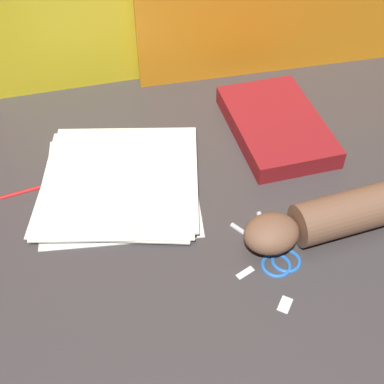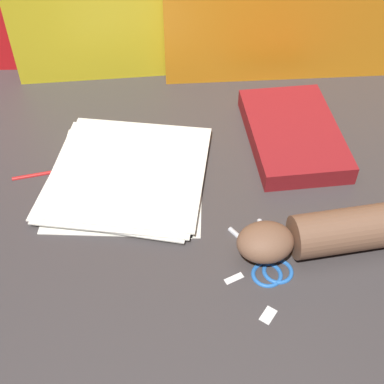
{
  "view_description": "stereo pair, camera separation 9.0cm",
  "coord_description": "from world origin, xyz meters",
  "px_view_note": "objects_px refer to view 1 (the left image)",
  "views": [
    {
      "loc": [
        -0.04,
        -0.63,
        0.71
      ],
      "look_at": [
        -0.0,
        -0.01,
        0.06
      ],
      "focal_mm": 50.0,
      "sensor_mm": 36.0,
      "label": 1
    },
    {
      "loc": [
        0.05,
        -0.63,
        0.71
      ],
      "look_at": [
        -0.0,
        -0.01,
        0.06
      ],
      "focal_mm": 50.0,
      "sensor_mm": 36.0,
      "label": 2
    }
  ],
  "objects_px": {
    "scissors": "(275,253)",
    "hand_forearm": "(343,214)",
    "book_closed": "(276,125)",
    "paper_stack": "(120,181)"
  },
  "relations": [
    {
      "from": "book_closed",
      "to": "hand_forearm",
      "type": "bearing_deg",
      "value": -76.33
    },
    {
      "from": "book_closed",
      "to": "scissors",
      "type": "bearing_deg",
      "value": -100.29
    },
    {
      "from": "scissors",
      "to": "hand_forearm",
      "type": "relative_size",
      "value": 0.41
    },
    {
      "from": "book_closed",
      "to": "hand_forearm",
      "type": "relative_size",
      "value": 0.86
    },
    {
      "from": "paper_stack",
      "to": "scissors",
      "type": "height_order",
      "value": "paper_stack"
    },
    {
      "from": "book_closed",
      "to": "hand_forearm",
      "type": "distance_m",
      "value": 0.27
    },
    {
      "from": "scissors",
      "to": "hand_forearm",
      "type": "xyz_separation_m",
      "value": [
        0.12,
        0.05,
        0.03
      ]
    },
    {
      "from": "paper_stack",
      "to": "scissors",
      "type": "relative_size",
      "value": 2.17
    },
    {
      "from": "scissors",
      "to": "book_closed",
      "type": "bearing_deg",
      "value": 79.71
    },
    {
      "from": "hand_forearm",
      "to": "paper_stack",
      "type": "bearing_deg",
      "value": 160.53
    }
  ]
}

